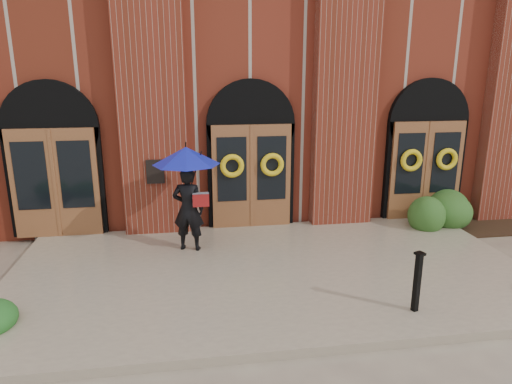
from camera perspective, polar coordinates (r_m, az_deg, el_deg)
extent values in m
plane|color=gray|center=(8.93, 2.00, -10.84)|extent=(90.00, 90.00, 0.00)
cube|color=tan|center=(9.03, 1.82, -10.01)|extent=(10.00, 5.30, 0.15)
cube|color=maroon|center=(16.85, -3.66, 13.75)|extent=(16.00, 12.00, 7.00)
cube|color=black|center=(10.62, -12.49, 2.50)|extent=(0.40, 0.05, 0.55)
cube|color=maroon|center=(10.64, -12.98, 12.56)|extent=(1.50, 0.45, 7.00)
cube|color=maroon|center=(11.26, 11.11, 12.79)|extent=(1.50, 0.45, 7.00)
cube|color=brown|center=(11.28, -23.80, 0.99)|extent=(1.90, 0.10, 2.50)
cylinder|color=black|center=(11.21, -24.31, 7.36)|extent=(2.10, 0.22, 2.10)
cube|color=brown|center=(10.99, -0.55, 1.95)|extent=(1.90, 0.10, 2.50)
cylinder|color=black|center=(10.91, -0.68, 8.52)|extent=(2.10, 0.22, 2.10)
cube|color=brown|center=(12.44, 20.45, 2.55)|extent=(1.90, 0.10, 2.50)
cylinder|color=black|center=(12.37, 20.68, 8.35)|extent=(2.10, 0.22, 2.10)
torus|color=yellow|center=(10.75, -3.00, 3.27)|extent=(0.57, 0.13, 0.57)
torus|color=yellow|center=(10.89, 2.04, 3.43)|extent=(0.57, 0.13, 0.57)
torus|color=yellow|center=(12.05, 18.85, 3.77)|extent=(0.57, 0.13, 0.57)
torus|color=yellow|center=(12.52, 22.77, 3.80)|extent=(0.57, 0.13, 0.57)
imported|color=black|center=(9.73, -8.46, -2.11)|extent=(0.74, 0.58, 1.80)
cone|color=#151FA8|center=(9.46, -8.73, 4.52)|extent=(1.70, 1.70, 0.36)
cylinder|color=black|center=(9.51, -8.31, 1.62)|extent=(0.02, 0.02, 0.60)
cube|color=#9B9CA0|center=(9.53, -6.92, -0.92)|extent=(0.37, 0.25, 0.26)
cube|color=maroon|center=(9.43, -6.90, -1.08)|extent=(0.33, 0.11, 0.26)
cube|color=black|center=(7.79, 19.48, -10.69)|extent=(0.11, 0.11, 0.96)
cube|color=black|center=(7.59, 19.81, -7.27)|extent=(0.17, 0.17, 0.04)
ellipsoid|color=#2A501C|center=(12.60, 23.94, -2.19)|extent=(3.41, 1.36, 0.88)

